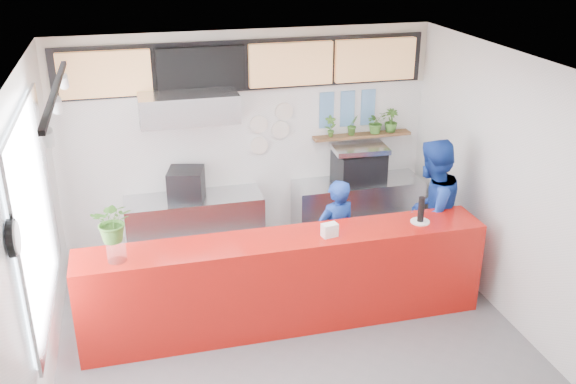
{
  "coord_description": "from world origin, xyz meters",
  "views": [
    {
      "loc": [
        -1.52,
        -5.6,
        4.26
      ],
      "look_at": [
        0.1,
        0.7,
        1.5
      ],
      "focal_mm": 40.0,
      "sensor_mm": 36.0,
      "label": 1
    }
  ],
  "objects_px": {
    "service_counter": "(286,281)",
    "staff_center": "(336,236)",
    "panini_oven": "(186,184)",
    "espresso_machine": "(359,167)",
    "pepper_mill": "(421,209)",
    "staff_right": "(429,213)"
  },
  "relations": [
    {
      "from": "staff_center",
      "to": "espresso_machine",
      "type": "bearing_deg",
      "value": -135.3
    },
    {
      "from": "service_counter",
      "to": "pepper_mill",
      "type": "relative_size",
      "value": 15.38
    },
    {
      "from": "service_counter",
      "to": "staff_center",
      "type": "height_order",
      "value": "staff_center"
    },
    {
      "from": "espresso_machine",
      "to": "staff_right",
      "type": "bearing_deg",
      "value": -75.41
    },
    {
      "from": "panini_oven",
      "to": "pepper_mill",
      "type": "bearing_deg",
      "value": -22.37
    },
    {
      "from": "panini_oven",
      "to": "staff_right",
      "type": "xyz_separation_m",
      "value": [
        2.83,
        -1.31,
        -0.16
      ]
    },
    {
      "from": "espresso_machine",
      "to": "staff_right",
      "type": "xyz_separation_m",
      "value": [
        0.45,
        -1.31,
        -0.17
      ]
    },
    {
      "from": "service_counter",
      "to": "panini_oven",
      "type": "distance_m",
      "value": 2.08
    },
    {
      "from": "service_counter",
      "to": "panini_oven",
      "type": "relative_size",
      "value": 10.17
    },
    {
      "from": "staff_right",
      "to": "service_counter",
      "type": "bearing_deg",
      "value": -15.36
    },
    {
      "from": "service_counter",
      "to": "staff_center",
      "type": "relative_size",
      "value": 3.09
    },
    {
      "from": "service_counter",
      "to": "panini_oven",
      "type": "height_order",
      "value": "panini_oven"
    },
    {
      "from": "staff_center",
      "to": "pepper_mill",
      "type": "height_order",
      "value": "staff_center"
    },
    {
      "from": "staff_right",
      "to": "espresso_machine",
      "type": "bearing_deg",
      "value": -100.63
    },
    {
      "from": "panini_oven",
      "to": "espresso_machine",
      "type": "height_order",
      "value": "espresso_machine"
    },
    {
      "from": "service_counter",
      "to": "espresso_machine",
      "type": "bearing_deg",
      "value": 50.25
    },
    {
      "from": "espresso_machine",
      "to": "staff_right",
      "type": "relative_size",
      "value": 0.35
    },
    {
      "from": "espresso_machine",
      "to": "panini_oven",
      "type": "bearing_deg",
      "value": 175.75
    },
    {
      "from": "service_counter",
      "to": "espresso_machine",
      "type": "xyz_separation_m",
      "value": [
        1.5,
        1.8,
        0.56
      ]
    },
    {
      "from": "staff_center",
      "to": "staff_right",
      "type": "distance_m",
      "value": 1.19
    },
    {
      "from": "panini_oven",
      "to": "espresso_machine",
      "type": "distance_m",
      "value": 2.38
    },
    {
      "from": "staff_center",
      "to": "pepper_mill",
      "type": "bearing_deg",
      "value": 128.36
    }
  ]
}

